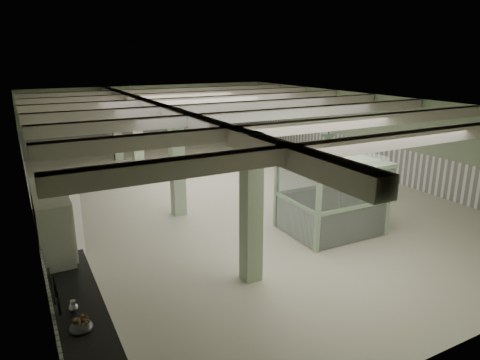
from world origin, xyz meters
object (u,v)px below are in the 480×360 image
prep_counter (82,333)px  guard_booth (332,182)px  walkin_cooler (54,235)px  filing_cabinet (361,198)px

prep_counter → guard_booth: size_ratio=1.84×
walkin_cooler → guard_booth: (7.72, -0.55, 0.37)m
prep_counter → filing_cabinet: (9.39, 2.96, 0.18)m
walkin_cooler → filing_cabinet: (9.48, -0.04, -0.57)m
walkin_cooler → filing_cabinet: size_ratio=2.07×
prep_counter → filing_cabinet: bearing=17.5°
guard_booth → filing_cabinet: 2.05m
filing_cabinet → guard_booth: bearing=-145.5°
walkin_cooler → filing_cabinet: 9.49m
walkin_cooler → prep_counter: bearing=-88.4°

